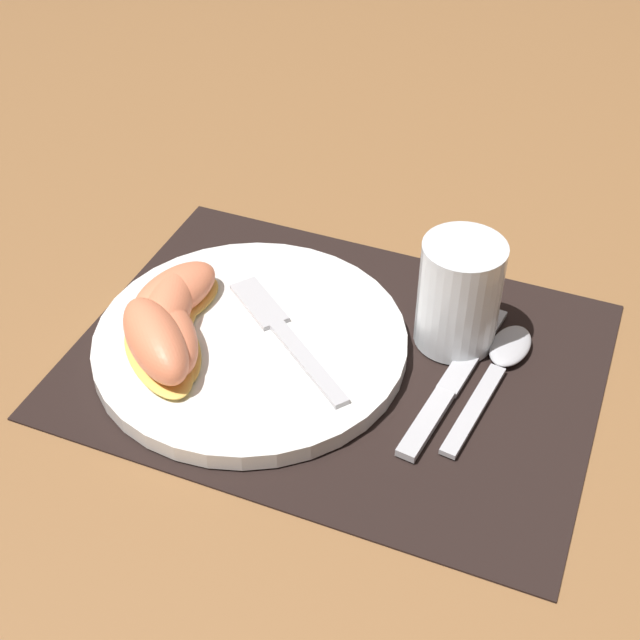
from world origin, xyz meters
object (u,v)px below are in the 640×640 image
at_px(juice_glass, 458,300).
at_px(citrus_wedge_1, 168,312).
at_px(fork, 281,330).
at_px(plate, 251,342).
at_px(citrus_wedge_2, 173,338).
at_px(citrus_wedge_0, 175,294).
at_px(citrus_wedge_3, 156,343).
at_px(spoon, 501,362).
at_px(knife, 453,381).

xyz_separation_m(juice_glass, citrus_wedge_1, (-0.24, -0.10, -0.01)).
relative_size(juice_glass, fork, 0.66).
xyz_separation_m(plate, citrus_wedge_2, (-0.05, -0.04, 0.02)).
bearing_deg(citrus_wedge_1, juice_glass, 22.24).
xyz_separation_m(citrus_wedge_0, citrus_wedge_2, (0.03, -0.05, -0.00)).
height_order(fork, citrus_wedge_1, citrus_wedge_1).
relative_size(juice_glass, citrus_wedge_2, 0.97).
distance_m(citrus_wedge_2, citrus_wedge_3, 0.02).
xyz_separation_m(citrus_wedge_1, citrus_wedge_2, (0.02, -0.03, -0.00)).
bearing_deg(citrus_wedge_3, juice_glass, 32.13).
bearing_deg(spoon, fork, -166.07).
relative_size(fork, citrus_wedge_3, 1.35).
height_order(plate, juice_glass, juice_glass).
height_order(plate, citrus_wedge_1, citrus_wedge_1).
bearing_deg(citrus_wedge_1, citrus_wedge_2, -54.22).
xyz_separation_m(plate, juice_glass, (0.16, 0.08, 0.04)).
height_order(juice_glass, citrus_wedge_1, juice_glass).
distance_m(knife, fork, 0.16).
relative_size(citrus_wedge_0, citrus_wedge_2, 1.02).
relative_size(knife, citrus_wedge_2, 1.93).
distance_m(citrus_wedge_1, citrus_wedge_2, 0.03).
bearing_deg(juice_glass, knife, -75.36).
bearing_deg(citrus_wedge_2, plate, 38.69).
distance_m(juice_glass, citrus_wedge_2, 0.25).
bearing_deg(citrus_wedge_2, fork, 37.13).
relative_size(spoon, citrus_wedge_2, 1.62).
bearing_deg(citrus_wedge_0, fork, 2.09).
bearing_deg(plate, juice_glass, 26.60).
bearing_deg(plate, fork, 33.29).
bearing_deg(spoon, juice_glass, 157.20).
height_order(fork, citrus_wedge_0, citrus_wedge_0).
xyz_separation_m(juice_glass, knife, (0.02, -0.06, -0.04)).
relative_size(plate, fork, 1.78).
bearing_deg(plate, citrus_wedge_2, -141.31).
height_order(juice_glass, citrus_wedge_2, juice_glass).
bearing_deg(knife, fork, -176.41).
distance_m(fork, citrus_wedge_1, 0.10).
relative_size(plate, citrus_wedge_0, 2.58).
relative_size(plate, juice_glass, 2.70).
relative_size(spoon, fork, 1.10).
distance_m(fork, citrus_wedge_3, 0.11).
height_order(juice_glass, citrus_wedge_0, juice_glass).
bearing_deg(plate, citrus_wedge_1, -168.61).
bearing_deg(citrus_wedge_0, plate, -8.07).
relative_size(fork, citrus_wedge_0, 1.45).
distance_m(spoon, citrus_wedge_3, 0.30).
bearing_deg(citrus_wedge_2, citrus_wedge_1, 125.78).
xyz_separation_m(citrus_wedge_1, citrus_wedge_3, (0.01, -0.04, 0.00)).
xyz_separation_m(juice_glass, citrus_wedge_3, (-0.22, -0.14, -0.01)).
bearing_deg(fork, citrus_wedge_0, -177.91).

